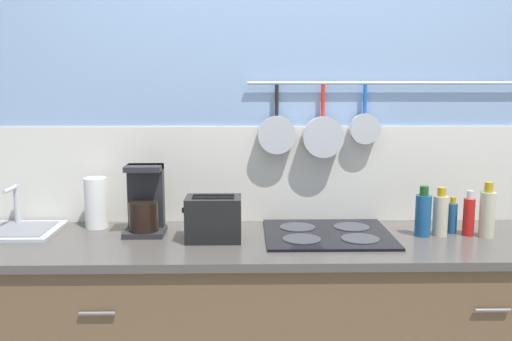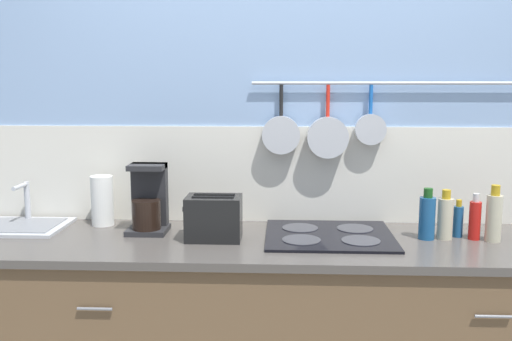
{
  "view_description": "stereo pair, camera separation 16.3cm",
  "coord_description": "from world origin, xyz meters",
  "px_view_note": "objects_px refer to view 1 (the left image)",
  "views": [
    {
      "loc": [
        -0.2,
        -2.43,
        1.62
      ],
      "look_at": [
        -0.15,
        0.0,
        1.24
      ],
      "focal_mm": 40.0,
      "sensor_mm": 36.0,
      "label": 1
    },
    {
      "loc": [
        -0.04,
        -2.42,
        1.62
      ],
      "look_at": [
        -0.15,
        0.0,
        1.24
      ],
      "focal_mm": 40.0,
      "sensor_mm": 36.0,
      "label": 2
    }
  ],
  "objects_px": {
    "toaster": "(214,218)",
    "bottle_vinegar": "(469,216)",
    "bottle_olive_oil": "(487,213)",
    "paper_towel_roll": "(96,203)",
    "bottle_dish_soap": "(440,214)",
    "bottle_cooking_wine": "(423,214)",
    "bottle_sesame_oil": "(452,217)",
    "coffee_maker": "(145,206)"
  },
  "relations": [
    {
      "from": "bottle_dish_soap",
      "to": "bottle_vinegar",
      "type": "distance_m",
      "value": 0.13
    },
    {
      "from": "bottle_sesame_oil",
      "to": "toaster",
      "type": "bearing_deg",
      "value": -175.09
    },
    {
      "from": "paper_towel_roll",
      "to": "bottle_vinegar",
      "type": "xyz_separation_m",
      "value": [
        1.72,
        -0.17,
        -0.03
      ]
    },
    {
      "from": "bottle_cooking_wine",
      "to": "bottle_sesame_oil",
      "type": "xyz_separation_m",
      "value": [
        0.15,
        0.04,
        -0.03
      ]
    },
    {
      "from": "toaster",
      "to": "bottle_dish_soap",
      "type": "xyz_separation_m",
      "value": [
        1.02,
        0.06,
        -0.0
      ]
    },
    {
      "from": "bottle_dish_soap",
      "to": "paper_towel_roll",
      "type": "bearing_deg",
      "value": 173.91
    },
    {
      "from": "bottle_vinegar",
      "to": "bottle_cooking_wine",
      "type": "bearing_deg",
      "value": -179.05
    },
    {
      "from": "toaster",
      "to": "bottle_vinegar",
      "type": "relative_size",
      "value": 1.25
    },
    {
      "from": "paper_towel_roll",
      "to": "bottle_sesame_oil",
      "type": "xyz_separation_m",
      "value": [
        1.66,
        -0.13,
        -0.05
      ]
    },
    {
      "from": "bottle_cooking_wine",
      "to": "bottle_olive_oil",
      "type": "height_order",
      "value": "bottle_olive_oil"
    },
    {
      "from": "toaster",
      "to": "bottle_cooking_wine",
      "type": "xyz_separation_m",
      "value": [
        0.94,
        0.05,
        0.0
      ]
    },
    {
      "from": "bottle_vinegar",
      "to": "paper_towel_roll",
      "type": "bearing_deg",
      "value": 174.27
    },
    {
      "from": "bottle_sesame_oil",
      "to": "bottle_vinegar",
      "type": "bearing_deg",
      "value": -34.08
    },
    {
      "from": "bottle_sesame_oil",
      "to": "bottle_olive_oil",
      "type": "height_order",
      "value": "bottle_olive_oil"
    },
    {
      "from": "bottle_sesame_oil",
      "to": "bottle_vinegar",
      "type": "xyz_separation_m",
      "value": [
        0.06,
        -0.04,
        0.02
      ]
    },
    {
      "from": "paper_towel_roll",
      "to": "coffee_maker",
      "type": "xyz_separation_m",
      "value": [
        0.25,
        -0.11,
        0.01
      ]
    },
    {
      "from": "toaster",
      "to": "coffee_maker",
      "type": "bearing_deg",
      "value": 159.85
    },
    {
      "from": "bottle_dish_soap",
      "to": "bottle_vinegar",
      "type": "xyz_separation_m",
      "value": [
        0.13,
        -0.0,
        -0.01
      ]
    },
    {
      "from": "toaster",
      "to": "bottle_sesame_oil",
      "type": "bearing_deg",
      "value": 4.91
    },
    {
      "from": "bottle_sesame_oil",
      "to": "bottle_vinegar",
      "type": "relative_size",
      "value": 0.82
    },
    {
      "from": "bottle_olive_oil",
      "to": "bottle_cooking_wine",
      "type": "bearing_deg",
      "value": 175.33
    },
    {
      "from": "bottle_cooking_wine",
      "to": "toaster",
      "type": "bearing_deg",
      "value": -176.99
    },
    {
      "from": "paper_towel_roll",
      "to": "bottle_olive_oil",
      "type": "xyz_separation_m",
      "value": [
        1.79,
        -0.2,
        -0.01
      ]
    },
    {
      "from": "bottle_olive_oil",
      "to": "paper_towel_roll",
      "type": "bearing_deg",
      "value": 173.66
    },
    {
      "from": "bottle_cooking_wine",
      "to": "paper_towel_roll",
      "type": "bearing_deg",
      "value": 173.35
    },
    {
      "from": "paper_towel_roll",
      "to": "bottle_vinegar",
      "type": "relative_size",
      "value": 1.17
    },
    {
      "from": "toaster",
      "to": "bottle_olive_oil",
      "type": "xyz_separation_m",
      "value": [
        1.22,
        0.03,
        0.01
      ]
    },
    {
      "from": "bottle_sesame_oil",
      "to": "bottle_olive_oil",
      "type": "relative_size",
      "value": 0.68
    },
    {
      "from": "bottle_cooking_wine",
      "to": "bottle_olive_oil",
      "type": "xyz_separation_m",
      "value": [
        0.28,
        -0.02,
        0.01
      ]
    },
    {
      "from": "bottle_vinegar",
      "to": "bottle_olive_oil",
      "type": "xyz_separation_m",
      "value": [
        0.07,
        -0.03,
        0.02
      ]
    },
    {
      "from": "coffee_maker",
      "to": "paper_towel_roll",
      "type": "bearing_deg",
      "value": 156.66
    },
    {
      "from": "coffee_maker",
      "to": "bottle_sesame_oil",
      "type": "relative_size",
      "value": 1.87
    },
    {
      "from": "paper_towel_roll",
      "to": "coffee_maker",
      "type": "bearing_deg",
      "value": -23.34
    },
    {
      "from": "bottle_olive_oil",
      "to": "bottle_sesame_oil",
      "type": "bearing_deg",
      "value": 153.04
    },
    {
      "from": "coffee_maker",
      "to": "bottle_dish_soap",
      "type": "bearing_deg",
      "value": -2.62
    },
    {
      "from": "bottle_sesame_oil",
      "to": "bottle_dish_soap",
      "type": "bearing_deg",
      "value": -150.97
    },
    {
      "from": "paper_towel_roll",
      "to": "coffee_maker",
      "type": "height_order",
      "value": "coffee_maker"
    },
    {
      "from": "paper_towel_roll",
      "to": "bottle_sesame_oil",
      "type": "bearing_deg",
      "value": -4.54
    },
    {
      "from": "bottle_cooking_wine",
      "to": "bottle_vinegar",
      "type": "height_order",
      "value": "bottle_cooking_wine"
    },
    {
      "from": "coffee_maker",
      "to": "bottle_dish_soap",
      "type": "xyz_separation_m",
      "value": [
        1.34,
        -0.06,
        -0.03
      ]
    },
    {
      "from": "toaster",
      "to": "bottle_cooking_wine",
      "type": "bearing_deg",
      "value": 3.01
    },
    {
      "from": "bottle_cooking_wine",
      "to": "bottle_sesame_oil",
      "type": "relative_size",
      "value": 1.35
    }
  ]
}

